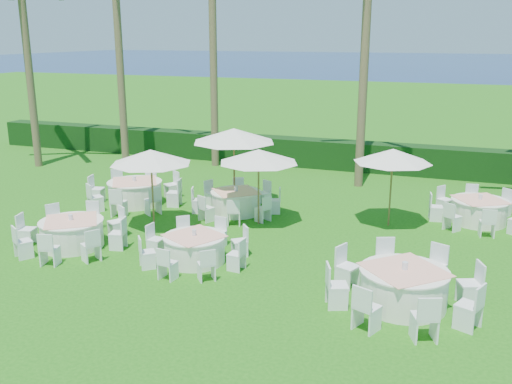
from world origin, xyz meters
TOP-DOWN VIEW (x-y plane):
  - ground at (0.00, 0.00)m, footprint 120.00×120.00m
  - hedge at (0.00, 12.00)m, footprint 34.00×1.00m
  - ocean at (0.00, 102.00)m, footprint 260.00×260.00m
  - banquet_table_a at (-4.49, 0.24)m, footprint 3.00×3.00m
  - banquet_table_b at (-0.88, 0.40)m, footprint 2.79×2.79m
  - banquet_table_c at (4.36, -0.30)m, footprint 3.21×3.21m
  - banquet_table_d at (-5.02, 4.35)m, footprint 3.23×3.23m
  - banquet_table_e at (-1.42, 4.60)m, footprint 2.84×2.84m
  - banquet_table_f at (5.97, 6.19)m, footprint 2.97×2.97m
  - umbrella_a at (-3.15, 2.32)m, footprint 2.39×2.39m
  - umbrella_b at (-0.36, 3.79)m, footprint 2.41×2.41m
  - umbrella_c at (-1.77, 5.32)m, footprint 2.76×2.76m
  - umbrella_d at (3.41, 4.99)m, footprint 2.31×2.31m
  - palm_a at (-8.69, 9.56)m, footprint 4.26×4.36m
  - palm_b at (-4.87, 10.76)m, footprint 4.41×4.03m
  - palm_c at (1.72, 9.36)m, footprint 4.14×4.40m
  - palm_f at (-12.15, 7.99)m, footprint 4.16×4.40m

SIDE VIEW (x-z plane):
  - ground at x=0.00m, z-range 0.00..0.00m
  - ocean at x=0.00m, z-range 0.00..0.00m
  - banquet_table_b at x=-0.88m, z-range -0.06..0.80m
  - banquet_table_e at x=-1.42m, z-range -0.06..0.82m
  - banquet_table_f at x=5.97m, z-range -0.06..0.84m
  - banquet_table_a at x=-4.49m, z-range -0.06..0.86m
  - banquet_table_d at x=-5.02m, z-range -0.06..0.91m
  - banquet_table_c at x=4.36m, z-range -0.06..0.93m
  - hedge at x=0.00m, z-range 0.00..1.20m
  - umbrella_b at x=-0.36m, z-range 0.96..3.27m
  - umbrella_d at x=3.41m, z-range 0.97..3.34m
  - umbrella_a at x=-3.15m, z-range 0.99..3.39m
  - umbrella_c at x=-1.77m, z-range 1.09..3.72m
  - palm_f at x=-12.15m, z-range 0.45..8.49m
  - palm_b at x=-4.87m, z-range 0.46..9.81m
  - palm_a at x=-8.69m, z-range 0.48..11.14m
  - palm_c at x=1.72m, z-range 0.48..11.43m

